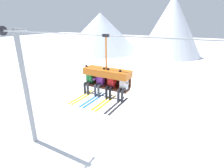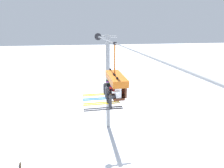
{
  "view_description": "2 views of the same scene",
  "coord_description": "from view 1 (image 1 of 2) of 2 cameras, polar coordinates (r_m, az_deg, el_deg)",
  "views": [
    {
      "loc": [
        3.03,
        -7.15,
        9.03
      ],
      "look_at": [
        -0.47,
        -0.77,
        6.36
      ],
      "focal_mm": 28.0,
      "sensor_mm": 36.0,
      "label": 1
    },
    {
      "loc": [
        6.93,
        -2.32,
        9.03
      ],
      "look_at": [
        -0.72,
        -0.93,
        6.58
      ],
      "focal_mm": 28.0,
      "sensor_mm": 36.0,
      "label": 2
    }
  ],
  "objects": [
    {
      "name": "skier_green",
      "position": [
        8.17,
        -7.63,
        1.45
      ],
      "size": [
        0.48,
        1.7,
        1.34
      ],
      "color": "#23843D"
    },
    {
      "name": "skier_white",
      "position": [
        7.32,
        3.47,
        -0.64
      ],
      "size": [
        0.48,
        1.7,
        1.34
      ],
      "color": "silver"
    },
    {
      "name": "mountain_peak_west",
      "position": [
        54.63,
        -3.75,
        16.46
      ],
      "size": [
        23.32,
        23.32,
        11.08
      ],
      "color": "silver",
      "rests_on": "ground_plane"
    },
    {
      "name": "lift_tower_near",
      "position": [
        13.76,
        -26.37,
        -1.14
      ],
      "size": [
        0.36,
        1.88,
        8.72
      ],
      "color": "gray",
      "rests_on": "ground_plane"
    },
    {
      "name": "skier_red",
      "position": [
        7.57,
        -0.5,
        0.11
      ],
      "size": [
        0.48,
        1.7,
        1.34
      ],
      "color": "red"
    },
    {
      "name": "skier_purple",
      "position": [
        7.85,
        -4.16,
        0.8
      ],
      "size": [
        0.48,
        1.7,
        1.34
      ],
      "color": "purple"
    },
    {
      "name": "lift_cable",
      "position": [
        7.22,
        0.7,
        15.45
      ],
      "size": [
        16.98,
        0.05,
        0.05
      ],
      "color": "gray"
    },
    {
      "name": "mountain_peak_central",
      "position": [
        49.56,
        18.82,
        17.42
      ],
      "size": [
        16.21,
        16.21,
        15.06
      ],
      "color": "white",
      "rests_on": "ground_plane"
    },
    {
      "name": "chairlift_chair",
      "position": [
        7.79,
        -1.58,
        2.86
      ],
      "size": [
        2.17,
        0.74,
        2.65
      ],
      "color": "#512819"
    }
  ]
}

